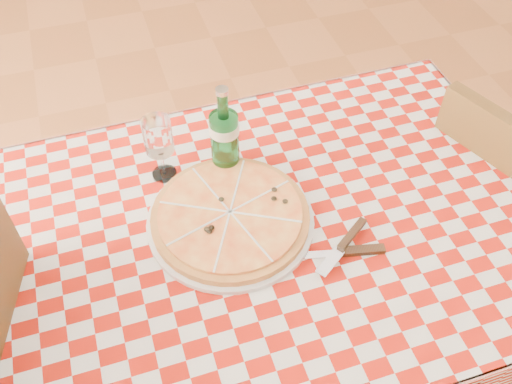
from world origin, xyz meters
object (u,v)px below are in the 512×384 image
(dining_table, at_px, (272,252))
(wine_glass, at_px, (160,149))
(chair_near, at_px, (496,210))
(water_bottle, at_px, (224,132))
(pizza_plate, at_px, (230,216))

(dining_table, height_order, wine_glass, wine_glass)
(dining_table, distance_m, chair_near, 0.71)
(dining_table, relative_size, water_bottle, 4.80)
(dining_table, xyz_separation_m, wine_glass, (-0.20, 0.23, 0.18))
(pizza_plate, xyz_separation_m, water_bottle, (0.04, 0.16, 0.10))
(wine_glass, bearing_deg, water_bottle, -12.05)
(chair_near, bearing_deg, dining_table, 162.36)
(chair_near, distance_m, water_bottle, 0.85)
(pizza_plate, bearing_deg, wine_glass, 119.80)
(water_bottle, bearing_deg, wine_glass, 167.95)
(dining_table, distance_m, water_bottle, 0.31)
(water_bottle, relative_size, wine_glass, 1.45)
(chair_near, distance_m, pizza_plate, 0.83)
(dining_table, height_order, pizza_plate, pizza_plate)
(dining_table, bearing_deg, chair_near, 3.04)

